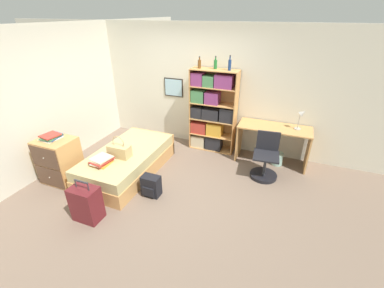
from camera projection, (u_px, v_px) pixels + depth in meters
The scene contains 18 objects.
ground_plane at pixel (161, 179), 4.74m from camera, with size 14.00×14.00×0.00m, color #756051.
wall_back at pixel (195, 87), 5.58m from camera, with size 10.00×0.09×2.60m.
wall_left at pixel (56, 98), 4.86m from camera, with size 0.06×10.00×2.60m.
bed at pixel (128, 161), 4.89m from camera, with size 1.03×1.96×0.46m.
handbag at pixel (119, 151), 4.53m from camera, with size 0.39×0.20×0.40m.
book_stack_on_bed at pixel (102, 160), 4.34m from camera, with size 0.34×0.38×0.11m.
suitcase at pixel (86, 204), 3.74m from camera, with size 0.41×0.28×0.67m.
dresser at pixel (59, 160), 4.56m from camera, with size 0.63×0.54×0.82m.
magazine_pile_on_dresser at pixel (51, 137), 4.39m from camera, with size 0.31×0.34×0.08m.
bookcase at pixel (211, 112), 5.45m from camera, with size 0.98×0.35×1.76m.
bottle_green at pixel (199, 64), 5.07m from camera, with size 0.07×0.07×0.23m.
bottle_brown at pixel (215, 64), 5.00m from camera, with size 0.07×0.07×0.24m.
bottle_clear at pixel (230, 65), 4.86m from camera, with size 0.06×0.06×0.28m.
desk at pixel (273, 137), 5.06m from camera, with size 1.38×0.56×0.78m.
desk_lamp at pixel (302, 116), 4.73m from camera, with size 0.17×0.12×0.41m.
desk_chair at pixel (265, 163), 4.74m from camera, with size 0.50×0.50×0.84m.
backpack at pixel (151, 186), 4.27m from camera, with size 0.31×0.22×0.36m.
waste_bin at pixel (277, 159), 5.16m from camera, with size 0.22×0.22×0.25m.
Camera 1 is at (1.99, -3.41, 2.77)m, focal length 24.00 mm.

